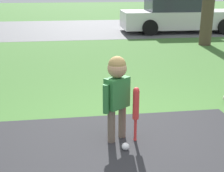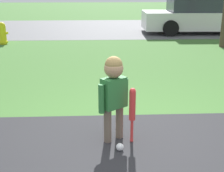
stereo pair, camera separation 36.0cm
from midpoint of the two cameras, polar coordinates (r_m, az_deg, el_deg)
The scene contains 7 objects.
ground_plane at distance 3.59m, azimuth 6.41°, elevation -11.77°, with size 60.00×60.00×0.00m, color #3D6B2D.
street_strip at distance 13.49m, azimuth -0.42°, elevation 10.57°, with size 40.00×6.00×0.01m.
child at distance 3.54m, azimuth 3.22°, elevation -0.25°, with size 0.35×0.29×1.02m.
baseball_bat at distance 3.59m, azimuth 6.62°, elevation -4.01°, with size 0.07×0.07×0.67m.
sports_ball at distance 3.56m, azimuth 4.40°, elevation -11.11°, with size 0.09×0.09×0.09m.
fire_hydrant at distance 10.23m, azimuth -18.42°, elevation 9.09°, with size 0.31×0.27×0.68m.
parked_car at distance 12.61m, azimuth 17.08°, elevation 12.01°, with size 4.63×1.95×1.29m.
Camera 2 is at (-0.36, -3.08, 1.78)m, focal length 50.00 mm.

